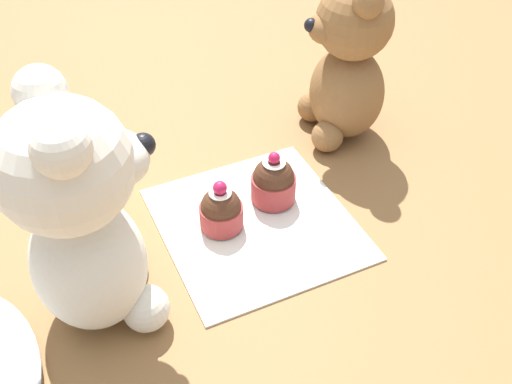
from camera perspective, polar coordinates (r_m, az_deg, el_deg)
name	(u,v)px	position (r m, az deg, el deg)	size (l,w,h in m)	color
ground_plane	(256,224)	(0.77, 0.00, -3.10)	(4.00, 4.00, 0.00)	olive
knitted_placemat	(256,223)	(0.77, 0.00, -2.94)	(0.25, 0.24, 0.01)	silver
teddy_bear_cream	(81,216)	(0.61, -16.30, -2.23)	(0.14, 0.15, 0.28)	silver
teddy_bear_tan	(347,65)	(0.88, 8.70, 11.89)	(0.14, 0.14, 0.24)	olive
cupcake_near_cream_bear	(221,210)	(0.75, -3.35, -1.73)	(0.06, 0.06, 0.07)	#993333
cupcake_near_tan_bear	(274,182)	(0.79, 1.68, 0.99)	(0.06, 0.06, 0.08)	#993333
juice_glass	(94,193)	(0.79, -15.18, -0.12)	(0.06, 0.06, 0.08)	#EADB66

